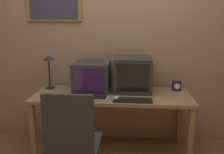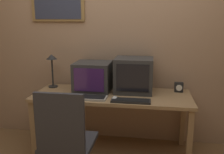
{
  "view_description": "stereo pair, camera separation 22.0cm",
  "coord_description": "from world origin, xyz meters",
  "px_view_note": "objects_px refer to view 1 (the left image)",
  "views": [
    {
      "loc": [
        0.2,
        -1.91,
        1.53
      ],
      "look_at": [
        0.0,
        0.79,
        0.9
      ],
      "focal_mm": 40.0,
      "sensor_mm": 36.0,
      "label": 1
    },
    {
      "loc": [
        0.42,
        -1.89,
        1.53
      ],
      "look_at": [
        0.0,
        0.79,
        0.9
      ],
      "focal_mm": 40.0,
      "sensor_mm": 36.0,
      "label": 2
    }
  ],
  "objects_px": {
    "keyboard_side": "(133,100)",
    "desk_clock": "(177,86)",
    "office_chair": "(73,152)",
    "monitor_left": "(92,77)",
    "keyboard_main": "(90,98)",
    "mouse_near_keyboard": "(116,98)",
    "desk_lamp": "(49,64)",
    "monitor_right": "(133,75)"
  },
  "relations": [
    {
      "from": "keyboard_side",
      "to": "desk_clock",
      "type": "bearing_deg",
      "value": 40.41
    },
    {
      "from": "desk_clock",
      "to": "office_chair",
      "type": "height_order",
      "value": "office_chair"
    },
    {
      "from": "keyboard_side",
      "to": "desk_clock",
      "type": "xyz_separation_m",
      "value": [
        0.52,
        0.44,
        0.04
      ]
    },
    {
      "from": "monitor_left",
      "to": "keyboard_main",
      "type": "relative_size",
      "value": 1.07
    },
    {
      "from": "monitor_left",
      "to": "desk_clock",
      "type": "xyz_separation_m",
      "value": [
        1.0,
        0.1,
        -0.11
      ]
    },
    {
      "from": "keyboard_side",
      "to": "mouse_near_keyboard",
      "type": "relative_size",
      "value": 3.8
    },
    {
      "from": "monitor_left",
      "to": "office_chair",
      "type": "distance_m",
      "value": 1.0
    },
    {
      "from": "keyboard_side",
      "to": "office_chair",
      "type": "relative_size",
      "value": 0.41
    },
    {
      "from": "keyboard_main",
      "to": "mouse_near_keyboard",
      "type": "bearing_deg",
      "value": 1.26
    },
    {
      "from": "desk_lamp",
      "to": "keyboard_side",
      "type": "bearing_deg",
      "value": -22.87
    },
    {
      "from": "monitor_left",
      "to": "desk_lamp",
      "type": "bearing_deg",
      "value": 171.0
    },
    {
      "from": "desk_clock",
      "to": "monitor_right",
      "type": "bearing_deg",
      "value": -172.29
    },
    {
      "from": "keyboard_side",
      "to": "desk_lamp",
      "type": "bearing_deg",
      "value": 157.13
    },
    {
      "from": "monitor_right",
      "to": "mouse_near_keyboard",
      "type": "height_order",
      "value": "monitor_right"
    },
    {
      "from": "monitor_right",
      "to": "keyboard_main",
      "type": "distance_m",
      "value": 0.6
    },
    {
      "from": "monitor_left",
      "to": "mouse_near_keyboard",
      "type": "height_order",
      "value": "monitor_left"
    },
    {
      "from": "monitor_left",
      "to": "desk_lamp",
      "type": "relative_size",
      "value": 1.01
    },
    {
      "from": "desk_lamp",
      "to": "office_chair",
      "type": "xyz_separation_m",
      "value": [
        0.5,
        -0.98,
        -0.59
      ]
    },
    {
      "from": "monitor_right",
      "to": "desk_lamp",
      "type": "bearing_deg",
      "value": 177.06
    },
    {
      "from": "monitor_left",
      "to": "keyboard_side",
      "type": "height_order",
      "value": "monitor_left"
    },
    {
      "from": "keyboard_main",
      "to": "desk_clock",
      "type": "xyz_separation_m",
      "value": [
        0.97,
        0.41,
        0.04
      ]
    },
    {
      "from": "mouse_near_keyboard",
      "to": "desk_lamp",
      "type": "height_order",
      "value": "desk_lamp"
    },
    {
      "from": "monitor_right",
      "to": "office_chair",
      "type": "distance_m",
      "value": 1.16
    },
    {
      "from": "mouse_near_keyboard",
      "to": "office_chair",
      "type": "relative_size",
      "value": 0.11
    },
    {
      "from": "monitor_right",
      "to": "desk_lamp",
      "type": "distance_m",
      "value": 1.02
    },
    {
      "from": "keyboard_side",
      "to": "mouse_near_keyboard",
      "type": "height_order",
      "value": "mouse_near_keyboard"
    },
    {
      "from": "monitor_left",
      "to": "mouse_near_keyboard",
      "type": "relative_size",
      "value": 3.87
    },
    {
      "from": "keyboard_main",
      "to": "keyboard_side",
      "type": "xyz_separation_m",
      "value": [
        0.45,
        -0.03,
        0.0
      ]
    },
    {
      "from": "keyboard_side",
      "to": "desk_lamp",
      "type": "relative_size",
      "value": 0.99
    },
    {
      "from": "monitor_left",
      "to": "mouse_near_keyboard",
      "type": "xyz_separation_m",
      "value": [
        0.3,
        -0.3,
        -0.15
      ]
    },
    {
      "from": "keyboard_main",
      "to": "desk_clock",
      "type": "distance_m",
      "value": 1.06
    },
    {
      "from": "keyboard_main",
      "to": "mouse_near_keyboard",
      "type": "relative_size",
      "value": 3.61
    },
    {
      "from": "keyboard_side",
      "to": "monitor_right",
      "type": "bearing_deg",
      "value": 89.95
    },
    {
      "from": "keyboard_main",
      "to": "desk_lamp",
      "type": "height_order",
      "value": "desk_lamp"
    },
    {
      "from": "monitor_left",
      "to": "keyboard_main",
      "type": "distance_m",
      "value": 0.35
    },
    {
      "from": "office_chair",
      "to": "keyboard_side",
      "type": "bearing_deg",
      "value": 47.4
    },
    {
      "from": "monitor_right",
      "to": "mouse_near_keyboard",
      "type": "xyz_separation_m",
      "value": [
        -0.17,
        -0.33,
        -0.18
      ]
    },
    {
      "from": "keyboard_side",
      "to": "mouse_near_keyboard",
      "type": "xyz_separation_m",
      "value": [
        -0.17,
        0.04,
        0.0
      ]
    },
    {
      "from": "monitor_left",
      "to": "office_chair",
      "type": "bearing_deg",
      "value": -92.03
    },
    {
      "from": "keyboard_main",
      "to": "desk_lamp",
      "type": "xyz_separation_m",
      "value": [
        -0.55,
        0.39,
        0.29
      ]
    },
    {
      "from": "monitor_left",
      "to": "mouse_near_keyboard",
      "type": "distance_m",
      "value": 0.45
    },
    {
      "from": "office_chair",
      "to": "desk_clock",
      "type": "bearing_deg",
      "value": 44.06
    }
  ]
}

